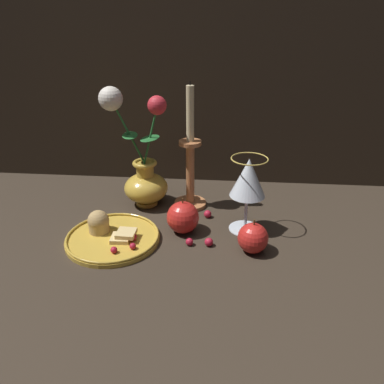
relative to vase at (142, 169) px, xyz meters
The scene contains 10 objects.
ground_plane 0.18m from the vase, 58.77° to the right, with size 2.40×2.40×0.00m, color #33281E.
vase is the anchor object (origin of this frame).
plate_with_pastries 0.21m from the vase, 102.11° to the right, with size 0.22×0.22×0.06m.
wine_glass 0.30m from the vase, 22.15° to the right, with size 0.09×0.09×0.19m.
candlestick 0.13m from the vase, ahead, with size 0.09×0.09×0.33m.
apple_beside_vase 0.20m from the vase, 47.69° to the right, with size 0.08×0.08×0.09m.
apple_near_glass 0.36m from the vase, 35.66° to the right, with size 0.07×0.07×0.08m.
berry_near_plate 0.26m from the vase, 53.30° to the right, with size 0.02×0.02×0.02m, color #AD192D.
berry_front_center 0.21m from the vase, 18.93° to the right, with size 0.02×0.02×0.02m, color #AD192D.
berry_by_glass_stem 0.29m from the vase, 45.57° to the right, with size 0.02×0.02×0.02m, color #AD192D.
Camera 1 is at (0.14, -0.78, 0.48)m, focal length 35.00 mm.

